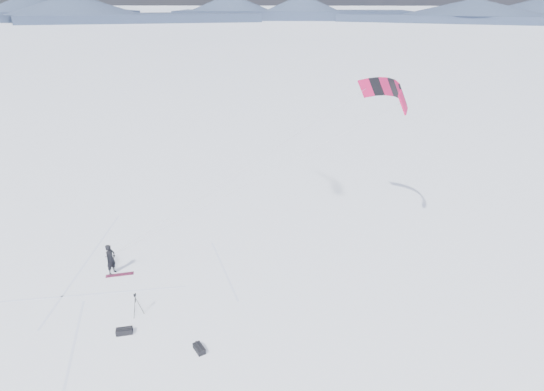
# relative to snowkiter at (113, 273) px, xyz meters

# --- Properties ---
(ground) EXTENTS (1800.00, 1800.00, 0.00)m
(ground) POSITION_rel_snowkiter_xyz_m (1.41, -2.83, 0.00)
(ground) COLOR white
(horizon_hills) EXTENTS (704.00, 704.00, 9.64)m
(horizon_hills) POSITION_rel_snowkiter_xyz_m (1.41, -2.83, 4.12)
(horizon_hills) COLOR #182131
(horizon_hills) RESTS_ON ground
(snow_tracks) EXTENTS (13.93, 9.84, 0.01)m
(snow_tracks) POSITION_rel_snowkiter_xyz_m (-0.56, -2.74, 0.00)
(snow_tracks) COLOR silver
(snow_tracks) RESTS_ON ground
(snowkiter) EXTENTS (0.63, 0.76, 1.81)m
(snowkiter) POSITION_rel_snowkiter_xyz_m (0.00, 0.00, 0.00)
(snowkiter) COLOR black
(snowkiter) RESTS_ON ground
(snowboard) EXTENTS (1.52, 0.69, 0.04)m
(snowboard) POSITION_rel_snowkiter_xyz_m (0.46, -0.17, 0.02)
(snowboard) COLOR maroon
(snowboard) RESTS_ON ground
(tripod) EXTENTS (0.56, 0.56, 1.22)m
(tripod) POSITION_rel_snowkiter_xyz_m (2.59, -3.53, 0.78)
(tripod) COLOR black
(tripod) RESTS_ON ground
(gear_bag_a) EXTENTS (0.80, 0.52, 0.33)m
(gear_bag_a) POSITION_rel_snowkiter_xyz_m (2.43, -4.92, 0.15)
(gear_bag_a) COLOR black
(gear_bag_a) RESTS_ON ground
(gear_bag_b) EXTENTS (0.67, 0.76, 0.32)m
(gear_bag_b) POSITION_rel_snowkiter_xyz_m (6.12, -5.84, 0.14)
(gear_bag_b) COLOR black
(gear_bag_b) RESTS_ON ground
(power_kite) EXTENTS (16.53, 7.58, 9.01)m
(power_kite) POSITION_rel_snowkiter_xyz_m (15.26, 5.17, 9.28)
(power_kite) COLOR #B60E40
(power_kite) RESTS_ON ground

